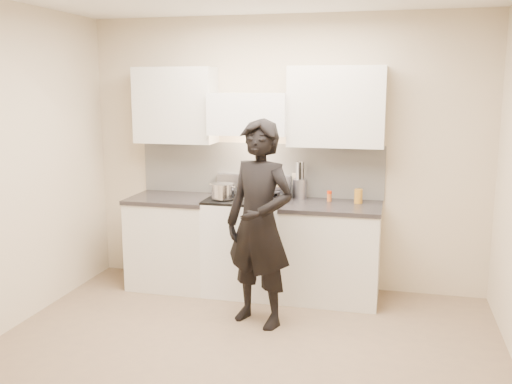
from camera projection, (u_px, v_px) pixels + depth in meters
ground_plane at (238, 358)px, 4.29m from camera, size 4.00×4.00×0.00m
room_shell at (243, 142)px, 4.36m from camera, size 4.04×3.54×2.70m
stove at (247, 244)px, 5.63m from camera, size 0.76×0.65×0.96m
counter_right at (331, 251)px, 5.44m from camera, size 0.92×0.67×0.92m
counter_left at (173, 241)px, 5.81m from camera, size 0.82×0.67×0.92m
wok at (264, 184)px, 5.57m from camera, size 0.41×0.51×0.33m
stock_pot at (223, 191)px, 5.43m from camera, size 0.29×0.27×0.14m
utensil_crock at (300, 187)px, 5.63m from camera, size 0.14×0.14×0.36m
spice_jar at (329, 196)px, 5.49m from camera, size 0.05×0.05×0.10m
oil_glass at (358, 196)px, 5.40m from camera, size 0.08×0.08×0.14m
person at (259, 224)px, 4.78m from camera, size 0.75×0.63×1.75m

